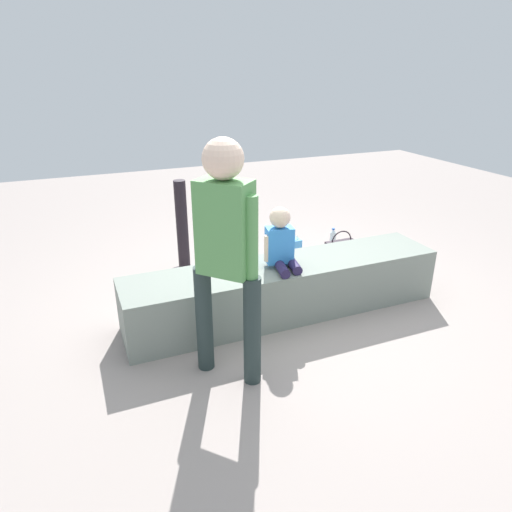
% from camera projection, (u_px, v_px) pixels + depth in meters
% --- Properties ---
extents(ground_plane, '(12.00, 12.00, 0.00)m').
position_uv_depth(ground_plane, '(284.00, 312.00, 3.84)').
color(ground_plane, gray).
extents(concrete_ledge, '(2.62, 0.53, 0.44)m').
position_uv_depth(concrete_ledge, '(285.00, 289.00, 3.75)').
color(concrete_ledge, gray).
rests_on(concrete_ledge, ground_plane).
extents(child_seated, '(0.28, 0.33, 0.48)m').
position_uv_depth(child_seated, '(281.00, 242.00, 3.53)').
color(child_seated, '#261D45').
rests_on(child_seated, concrete_ledge).
extents(adult_standing, '(0.36, 0.37, 1.56)m').
position_uv_depth(adult_standing, '(225.00, 243.00, 2.72)').
color(adult_standing, '#243231').
rests_on(adult_standing, ground_plane).
extents(cake_plate, '(0.22, 0.22, 0.06)m').
position_uv_depth(cake_plate, '(243.00, 265.00, 3.60)').
color(cake_plate, '#4CA5D8').
rests_on(cake_plate, concrete_ledge).
extents(gift_bag, '(0.21, 0.12, 0.29)m').
position_uv_depth(gift_bag, '(290.00, 251.00, 4.77)').
color(gift_bag, '#4C99E0').
rests_on(gift_bag, ground_plane).
extents(railing_post, '(0.36, 0.36, 0.96)m').
position_uv_depth(railing_post, '(183.00, 244.00, 4.35)').
color(railing_post, black).
rests_on(railing_post, ground_plane).
extents(water_bottle_near_gift, '(0.07, 0.07, 0.19)m').
position_uv_depth(water_bottle_near_gift, '(222.00, 268.00, 4.45)').
color(water_bottle_near_gift, silver).
rests_on(water_bottle_near_gift, ground_plane).
extents(water_bottle_far_side, '(0.07, 0.07, 0.23)m').
position_uv_depth(water_bottle_far_side, '(333.00, 239.00, 5.15)').
color(water_bottle_far_side, silver).
rests_on(water_bottle_far_side, ground_plane).
extents(cake_box_white, '(0.36, 0.34, 0.13)m').
position_uv_depth(cake_box_white, '(179.00, 295.00, 3.98)').
color(cake_box_white, white).
rests_on(cake_box_white, ground_plane).
extents(handbag_black_leather, '(0.32, 0.13, 0.35)m').
position_uv_depth(handbag_black_leather, '(341.00, 251.00, 4.77)').
color(handbag_black_leather, black).
rests_on(handbag_black_leather, ground_plane).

